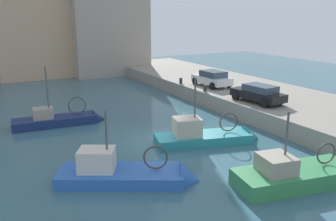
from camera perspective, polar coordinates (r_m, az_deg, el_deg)
water_surface at (r=21.84m, az=-1.47°, el=-4.87°), size 80.00×80.00×0.00m
quay_wall at (r=28.50m, az=19.63°, el=0.29°), size 9.00×56.00×1.20m
fishing_boat_navy at (r=26.08m, az=-16.68°, el=-1.92°), size 6.49×2.22×4.86m
fishing_boat_blue at (r=16.88m, az=-6.04°, el=-10.68°), size 6.63×4.82×4.29m
fishing_boat_teal at (r=21.68m, az=6.42°, el=-4.63°), size 6.72×3.32×4.74m
fishing_boat_green at (r=17.66m, az=20.41°, el=-10.49°), size 6.65×3.11×4.41m
parked_car_black at (r=26.91m, az=14.18°, el=2.68°), size 2.21×4.26×1.32m
parked_car_white at (r=32.29m, az=7.03°, el=5.12°), size 2.15×3.94×1.40m
mooring_bollard_mid at (r=30.05m, az=5.90°, el=3.54°), size 0.28×0.28×0.55m
mooring_bollard_north at (r=33.37m, az=2.05°, el=4.77°), size 0.28×0.28×0.55m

